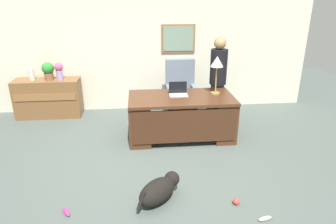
% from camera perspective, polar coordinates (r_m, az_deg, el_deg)
% --- Properties ---
extents(ground_plane, '(12.00, 12.00, 0.00)m').
position_cam_1_polar(ground_plane, '(4.64, -1.54, -10.09)').
color(ground_plane, '#4C5651').
extents(back_wall, '(7.00, 0.16, 2.70)m').
position_cam_1_polar(back_wall, '(6.64, -3.26, 12.06)').
color(back_wall, beige).
rests_on(back_wall, ground_plane).
extents(desk, '(1.83, 0.96, 0.77)m').
position_cam_1_polar(desk, '(5.34, 2.52, -0.70)').
color(desk, '#4C2B19').
rests_on(desk, ground_plane).
extents(credenza, '(1.32, 0.50, 0.80)m').
position_cam_1_polar(credenza, '(6.80, -21.77, 2.49)').
color(credenza, brown).
rests_on(credenza, ground_plane).
extents(armchair, '(0.60, 0.59, 1.20)m').
position_cam_1_polar(armchair, '(6.27, 2.44, 3.68)').
color(armchair, slate).
rests_on(armchair, ground_plane).
extents(person_standing, '(0.32, 0.32, 1.71)m').
position_cam_1_polar(person_standing, '(5.90, 9.45, 5.96)').
color(person_standing, '#262323').
rests_on(person_standing, ground_plane).
extents(dog_lying, '(0.62, 0.61, 0.30)m').
position_cam_1_polar(dog_lying, '(3.86, -1.68, -14.60)').
color(dog_lying, black).
rests_on(dog_lying, ground_plane).
extents(laptop, '(0.32, 0.22, 0.22)m').
position_cam_1_polar(laptop, '(5.32, 1.95, 3.88)').
color(laptop, '#B2B5BA').
rests_on(laptop, desk).
extents(desk_lamp, '(0.22, 0.22, 0.67)m').
position_cam_1_polar(desk_lamp, '(5.32, 9.30, 8.99)').
color(desk_lamp, '#9E8447').
rests_on(desk_lamp, desk).
extents(vase_with_flowers, '(0.17, 0.17, 0.35)m').
position_cam_1_polar(vase_with_flowers, '(6.57, -20.03, 7.50)').
color(vase_with_flowers, '#A391CF').
rests_on(vase_with_flowers, credenza).
extents(vase_empty, '(0.11, 0.11, 0.25)m').
position_cam_1_polar(vase_empty, '(6.74, -24.52, 6.57)').
color(vase_empty, silver).
rests_on(vase_empty, credenza).
extents(potted_plant, '(0.24, 0.24, 0.36)m').
position_cam_1_polar(potted_plant, '(6.63, -21.87, 7.40)').
color(potted_plant, brown).
rests_on(potted_plant, credenza).
extents(dog_toy_ball, '(0.08, 0.08, 0.08)m').
position_cam_1_polar(dog_toy_ball, '(3.95, 12.84, -16.28)').
color(dog_toy_ball, '#E53F33').
rests_on(dog_toy_ball, ground_plane).
extents(dog_toy_bone, '(0.18, 0.09, 0.05)m').
position_cam_1_polar(dog_toy_bone, '(3.82, 17.98, -18.72)').
color(dog_toy_bone, beige).
rests_on(dog_toy_bone, ground_plane).
extents(dog_toy_plush, '(0.14, 0.19, 0.05)m').
position_cam_1_polar(dog_toy_plush, '(3.93, -18.82, -17.50)').
color(dog_toy_plush, '#D8338C').
rests_on(dog_toy_plush, ground_plane).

